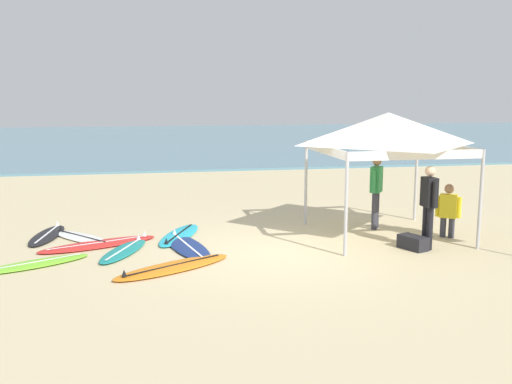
{
  "coord_description": "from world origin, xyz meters",
  "views": [
    {
      "loc": [
        -2.52,
        -10.89,
        3.1
      ],
      "look_at": [
        -0.15,
        1.47,
        1.0
      ],
      "focal_mm": 40.46,
      "sensor_mm": 36.0,
      "label": 1
    }
  ],
  "objects_px": {
    "surfboard_black": "(47,235)",
    "person_yellow": "(448,208)",
    "surfboard_red": "(99,244)",
    "surfboard_lime": "(34,264)",
    "surfboard_orange": "(173,267)",
    "surfboard_navy": "(187,246)",
    "surfboard_teal": "(124,251)",
    "person_black": "(429,201)",
    "canopy_tent": "(388,129)",
    "surfboard_cyan": "(179,235)",
    "person_green": "(376,187)",
    "surfboard_white": "(82,237)",
    "gear_bag_near_tent": "(413,243)"
  },
  "relations": [
    {
      "from": "person_black",
      "to": "gear_bag_near_tent",
      "type": "relative_size",
      "value": 2.85
    },
    {
      "from": "canopy_tent",
      "to": "surfboard_lime",
      "type": "xyz_separation_m",
      "value": [
        -7.3,
        -0.99,
        -2.35
      ]
    },
    {
      "from": "surfboard_orange",
      "to": "gear_bag_near_tent",
      "type": "height_order",
      "value": "gear_bag_near_tent"
    },
    {
      "from": "person_yellow",
      "to": "surfboard_red",
      "type": "bearing_deg",
      "value": 174.69
    },
    {
      "from": "surfboard_red",
      "to": "surfboard_cyan",
      "type": "bearing_deg",
      "value": 15.87
    },
    {
      "from": "surfboard_lime",
      "to": "surfboard_black",
      "type": "distance_m",
      "value": 2.29
    },
    {
      "from": "surfboard_teal",
      "to": "person_black",
      "type": "bearing_deg",
      "value": -8.11
    },
    {
      "from": "surfboard_orange",
      "to": "gear_bag_near_tent",
      "type": "xyz_separation_m",
      "value": [
        4.89,
        0.45,
        0.1
      ]
    },
    {
      "from": "surfboard_black",
      "to": "person_green",
      "type": "height_order",
      "value": "person_green"
    },
    {
      "from": "person_green",
      "to": "gear_bag_near_tent",
      "type": "height_order",
      "value": "person_green"
    },
    {
      "from": "surfboard_cyan",
      "to": "surfboard_teal",
      "type": "bearing_deg",
      "value": -136.41
    },
    {
      "from": "surfboard_orange",
      "to": "surfboard_teal",
      "type": "xyz_separation_m",
      "value": [
        -0.92,
        1.32,
        0.0
      ]
    },
    {
      "from": "surfboard_black",
      "to": "person_yellow",
      "type": "height_order",
      "value": "person_yellow"
    },
    {
      "from": "person_black",
      "to": "surfboard_navy",
      "type": "bearing_deg",
      "value": 168.3
    },
    {
      "from": "surfboard_orange",
      "to": "surfboard_lime",
      "type": "relative_size",
      "value": 1.17
    },
    {
      "from": "surfboard_teal",
      "to": "gear_bag_near_tent",
      "type": "relative_size",
      "value": 3.29
    },
    {
      "from": "surfboard_black",
      "to": "surfboard_navy",
      "type": "distance_m",
      "value": 3.36
    },
    {
      "from": "surfboard_orange",
      "to": "person_green",
      "type": "bearing_deg",
      "value": 25.81
    },
    {
      "from": "surfboard_cyan",
      "to": "person_black",
      "type": "relative_size",
      "value": 1.31
    },
    {
      "from": "surfboard_red",
      "to": "surfboard_lime",
      "type": "distance_m",
      "value": 1.66
    },
    {
      "from": "canopy_tent",
      "to": "gear_bag_near_tent",
      "type": "distance_m",
      "value": 2.56
    },
    {
      "from": "surfboard_cyan",
      "to": "surfboard_white",
      "type": "relative_size",
      "value": 1.21
    },
    {
      "from": "surfboard_orange",
      "to": "surfboard_black",
      "type": "bearing_deg",
      "value": 131.64
    },
    {
      "from": "surfboard_black",
      "to": "surfboard_teal",
      "type": "relative_size",
      "value": 1.04
    },
    {
      "from": "surfboard_teal",
      "to": "surfboard_black",
      "type": "bearing_deg",
      "value": 136.14
    },
    {
      "from": "surfboard_red",
      "to": "gear_bag_near_tent",
      "type": "relative_size",
      "value": 4.29
    },
    {
      "from": "surfboard_cyan",
      "to": "gear_bag_near_tent",
      "type": "bearing_deg",
      "value": -23.12
    },
    {
      "from": "surfboard_black",
      "to": "canopy_tent",
      "type": "bearing_deg",
      "value": -9.95
    },
    {
      "from": "canopy_tent",
      "to": "surfboard_navy",
      "type": "relative_size",
      "value": 1.21
    },
    {
      "from": "surfboard_cyan",
      "to": "person_yellow",
      "type": "height_order",
      "value": "person_yellow"
    },
    {
      "from": "canopy_tent",
      "to": "surfboard_orange",
      "type": "distance_m",
      "value": 5.59
    },
    {
      "from": "surfboard_orange",
      "to": "surfboard_teal",
      "type": "bearing_deg",
      "value": 124.96
    },
    {
      "from": "surfboard_lime",
      "to": "person_green",
      "type": "relative_size",
      "value": 1.21
    },
    {
      "from": "surfboard_lime",
      "to": "surfboard_white",
      "type": "xyz_separation_m",
      "value": [
        0.65,
        1.93,
        0.0
      ]
    },
    {
      "from": "surfboard_black",
      "to": "surfboard_cyan",
      "type": "bearing_deg",
      "value": -10.48
    },
    {
      "from": "surfboard_orange",
      "to": "surfboard_teal",
      "type": "distance_m",
      "value": 1.61
    },
    {
      "from": "surfboard_lime",
      "to": "person_black",
      "type": "relative_size",
      "value": 1.21
    },
    {
      "from": "person_green",
      "to": "gear_bag_near_tent",
      "type": "relative_size",
      "value": 2.85
    },
    {
      "from": "surfboard_white",
      "to": "gear_bag_near_tent",
      "type": "xyz_separation_m",
      "value": [
        6.76,
        -2.16,
        0.1
      ]
    },
    {
      "from": "surfboard_navy",
      "to": "person_green",
      "type": "bearing_deg",
      "value": 11.29
    },
    {
      "from": "canopy_tent",
      "to": "person_black",
      "type": "bearing_deg",
      "value": -71.56
    },
    {
      "from": "surfboard_navy",
      "to": "surfboard_white",
      "type": "relative_size",
      "value": 1.33
    },
    {
      "from": "person_yellow",
      "to": "person_green",
      "type": "bearing_deg",
      "value": 138.63
    },
    {
      "from": "surfboard_lime",
      "to": "surfboard_navy",
      "type": "bearing_deg",
      "value": 15.01
    },
    {
      "from": "canopy_tent",
      "to": "person_green",
      "type": "relative_size",
      "value": 1.74
    },
    {
      "from": "surfboard_lime",
      "to": "gear_bag_near_tent",
      "type": "bearing_deg",
      "value": -1.74
    },
    {
      "from": "surfboard_orange",
      "to": "surfboard_lime",
      "type": "xyz_separation_m",
      "value": [
        -2.51,
        0.68,
        0.0
      ]
    },
    {
      "from": "person_yellow",
      "to": "surfboard_lime",
      "type": "bearing_deg",
      "value": -176.21
    },
    {
      "from": "surfboard_cyan",
      "to": "surfboard_teal",
      "type": "relative_size",
      "value": 1.13
    },
    {
      "from": "surfboard_lime",
      "to": "surfboard_white",
      "type": "height_order",
      "value": "same"
    }
  ]
}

